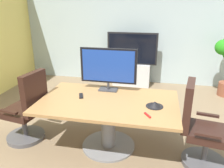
# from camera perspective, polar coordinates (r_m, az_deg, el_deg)

# --- Properties ---
(ground_plane) EXTENTS (6.97, 6.97, 0.00)m
(ground_plane) POSITION_cam_1_polar(r_m,az_deg,el_deg) (3.44, -0.15, -15.20)
(ground_plane) COLOR #7A664C
(wall_back_glass_partition) EXTENTS (5.85, 0.10, 2.83)m
(wall_back_glass_partition) POSITION_cam_1_polar(r_m,az_deg,el_deg) (5.79, 6.19, 14.29)
(wall_back_glass_partition) COLOR #9EB2B7
(wall_back_glass_partition) RESTS_ON ground
(conference_table) EXTENTS (1.86, 1.13, 0.73)m
(conference_table) POSITION_cam_1_polar(r_m,az_deg,el_deg) (3.15, -0.94, -7.36)
(conference_table) COLOR olive
(conference_table) RESTS_ON ground
(office_chair_left) EXTENTS (0.63, 0.61, 1.09)m
(office_chair_left) POSITION_cam_1_polar(r_m,az_deg,el_deg) (3.56, -20.52, -6.77)
(office_chair_left) COLOR #4C4C51
(office_chair_left) RESTS_ON ground
(office_chair_right) EXTENTS (0.63, 0.61, 1.09)m
(office_chair_right) POSITION_cam_1_polar(r_m,az_deg,el_deg) (3.09, 21.27, -11.14)
(office_chair_right) COLOR #4C4C51
(office_chair_right) RESTS_ON ground
(tv_monitor) EXTENTS (0.84, 0.18, 0.64)m
(tv_monitor) POSITION_cam_1_polar(r_m,az_deg,el_deg) (3.32, -0.93, 4.32)
(tv_monitor) COLOR #333338
(tv_monitor) RESTS_ON conference_table
(wall_display_unit) EXTENTS (1.20, 0.36, 1.31)m
(wall_display_unit) POSITION_cam_1_polar(r_m,az_deg,el_deg) (5.63, 4.98, 4.06)
(wall_display_unit) COLOR #B7BABC
(wall_display_unit) RESTS_ON ground
(conference_phone) EXTENTS (0.22, 0.22, 0.07)m
(conference_phone) POSITION_cam_1_polar(r_m,az_deg,el_deg) (2.94, 10.71, -5.06)
(conference_phone) COLOR black
(conference_phone) RESTS_ON conference_table
(remote_control) EXTENTS (0.11, 0.18, 0.02)m
(remote_control) POSITION_cam_1_polar(r_m,az_deg,el_deg) (3.23, -7.83, -2.96)
(remote_control) COLOR black
(remote_control) RESTS_ON conference_table
(whiteboard_marker) EXTENTS (0.09, 0.12, 0.02)m
(whiteboard_marker) POSITION_cam_1_polar(r_m,az_deg,el_deg) (2.70, 8.94, -7.76)
(whiteboard_marker) COLOR red
(whiteboard_marker) RESTS_ON conference_table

